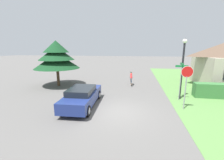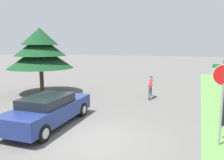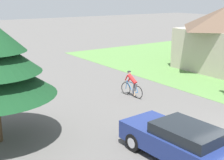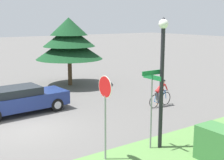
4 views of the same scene
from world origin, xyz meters
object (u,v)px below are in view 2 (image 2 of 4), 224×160
sedan_left_lane (49,110)px  street_name_sign (223,82)px  conifer_tall_near (40,51)px  cyclist (150,88)px  stop_sign (223,89)px

sedan_left_lane → street_name_sign: (6.97, 2.47, 1.29)m
sedan_left_lane → conifer_tall_near: size_ratio=1.00×
cyclist → stop_sign: bearing=-154.1°
cyclist → street_name_sign: size_ratio=0.59×
street_name_sign → conifer_tall_near: 12.03m
street_name_sign → conifer_tall_near: conifer_tall_near is taller
sedan_left_lane → conifer_tall_near: conifer_tall_near is taller
sedan_left_lane → stop_sign: size_ratio=1.66×
cyclist → conifer_tall_near: size_ratio=0.36×
stop_sign → cyclist: bearing=-58.4°
sedan_left_lane → cyclist: bearing=-27.9°
cyclist → conifer_tall_near: (-7.76, -1.43, 2.41)m
stop_sign → conifer_tall_near: size_ratio=0.60×
sedan_left_lane → cyclist: size_ratio=2.81×
sedan_left_lane → stop_sign: 6.96m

